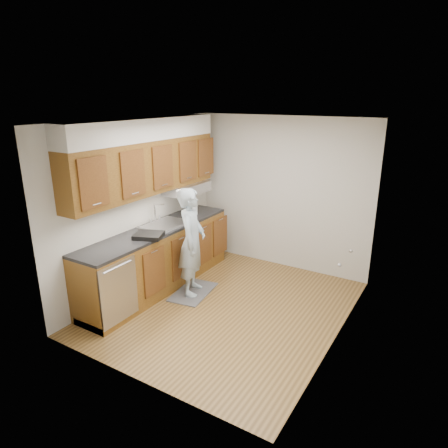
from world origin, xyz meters
name	(u,v)px	position (x,y,z in m)	size (l,w,h in m)	color
floor	(227,307)	(0.00, 0.00, 0.00)	(3.50, 3.50, 0.00)	olive
ceiling	(228,121)	(0.00, 0.00, 2.50)	(3.50, 3.50, 0.00)	white
wall_left	(140,205)	(-1.50, 0.00, 1.25)	(0.02, 3.50, 2.50)	beige
wall_right	(344,242)	(1.50, 0.00, 1.25)	(0.02, 3.50, 2.50)	beige
wall_back	(282,194)	(0.00, 1.75, 1.25)	(3.00, 0.02, 2.50)	beige
counter	(158,257)	(-1.20, 0.00, 0.49)	(0.64, 2.80, 1.30)	brown
upper_cabinets	(148,158)	(-1.33, 0.05, 1.95)	(0.47, 2.80, 1.21)	brown
closet_door	(348,252)	(1.49, 0.30, 1.02)	(0.02, 1.22, 2.05)	white
floor_mat	(193,292)	(-0.65, 0.11, 0.01)	(0.47, 0.80, 0.02)	#5F5F62
person	(192,235)	(-0.65, 0.11, 0.91)	(0.63, 0.42, 1.78)	#9CB0BD
soap_bottle_a	(190,208)	(-1.15, 0.76, 1.07)	(0.10, 0.10, 0.26)	white
soap_bottle_b	(194,208)	(-1.16, 0.89, 1.04)	(0.09, 0.09, 0.20)	white
soda_can	(192,214)	(-1.07, 0.72, 1.01)	(0.07, 0.07, 0.13)	maroon
steel_can	(187,216)	(-1.07, 0.58, 1.00)	(0.07, 0.07, 0.13)	#A5A5AA
dish_rack	(149,235)	(-1.04, -0.35, 0.97)	(0.38, 0.32, 0.06)	black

